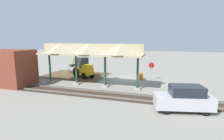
{
  "coord_description": "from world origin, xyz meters",
  "views": [
    {
      "loc": [
        -5.03,
        22.96,
        5.39
      ],
      "look_at": [
        1.33,
        2.48,
        1.6
      ],
      "focal_mm": 28.0,
      "sensor_mm": 36.0,
      "label": 1
    }
  ],
  "objects_px": {
    "stop_sign": "(151,67)",
    "backhoe": "(83,68)",
    "traffic_barrel": "(141,76)",
    "distant_parked_car": "(184,99)",
    "brick_utility_building": "(11,68)"
  },
  "relations": [
    {
      "from": "distant_parked_car",
      "to": "brick_utility_building",
      "type": "bearing_deg",
      "value": -6.79
    },
    {
      "from": "backhoe",
      "to": "traffic_barrel",
      "type": "relative_size",
      "value": 5.58
    },
    {
      "from": "stop_sign",
      "to": "backhoe",
      "type": "xyz_separation_m",
      "value": [
        9.51,
        1.0,
        -0.43
      ]
    },
    {
      "from": "stop_sign",
      "to": "backhoe",
      "type": "bearing_deg",
      "value": 6.02
    },
    {
      "from": "stop_sign",
      "to": "brick_utility_building",
      "type": "distance_m",
      "value": 17.39
    },
    {
      "from": "backhoe",
      "to": "traffic_barrel",
      "type": "bearing_deg",
      "value": -174.41
    },
    {
      "from": "brick_utility_building",
      "to": "distant_parked_car",
      "type": "relative_size",
      "value": 1.11
    },
    {
      "from": "backhoe",
      "to": "distant_parked_car",
      "type": "xyz_separation_m",
      "value": [
        -12.74,
        8.73,
        -0.28
      ]
    },
    {
      "from": "backhoe",
      "to": "brick_utility_building",
      "type": "height_order",
      "value": "brick_utility_building"
    },
    {
      "from": "distant_parked_car",
      "to": "traffic_barrel",
      "type": "relative_size",
      "value": 4.98
    },
    {
      "from": "brick_utility_building",
      "to": "distant_parked_car",
      "type": "xyz_separation_m",
      "value": [
        -18.91,
        2.25,
        -1.1
      ]
    },
    {
      "from": "stop_sign",
      "to": "traffic_barrel",
      "type": "distance_m",
      "value": 1.82
    },
    {
      "from": "stop_sign",
      "to": "traffic_barrel",
      "type": "height_order",
      "value": "stop_sign"
    },
    {
      "from": "brick_utility_building",
      "to": "traffic_barrel",
      "type": "distance_m",
      "value": 16.2
    },
    {
      "from": "backhoe",
      "to": "distant_parked_car",
      "type": "bearing_deg",
      "value": 145.56
    }
  ]
}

